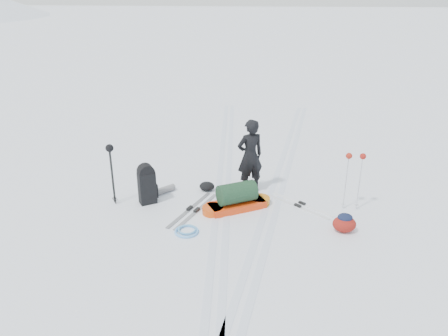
{
  "coord_description": "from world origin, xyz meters",
  "views": [
    {
      "loc": [
        0.94,
        -8.76,
        4.67
      ],
      "look_at": [
        0.05,
        0.03,
        0.95
      ],
      "focal_mm": 35.0,
      "sensor_mm": 36.0,
      "label": 1
    }
  ],
  "objects": [
    {
      "name": "touring_skis_white",
      "position": [
        1.77,
        0.24,
        0.01
      ],
      "size": [
        1.45,
        1.25,
        0.06
      ],
      "rotation": [
        0.0,
        0.0,
        -0.68
      ],
      "color": "silver",
      "rests_on": "ground"
    },
    {
      "name": "ski_poles_silver",
      "position": [
        2.88,
        0.21,
        1.12
      ],
      "size": [
        0.43,
        0.14,
        1.34
      ],
      "rotation": [
        0.0,
        0.0,
        0.18
      ],
      "color": "silver",
      "rests_on": "ground"
    },
    {
      "name": "rope_coil",
      "position": [
        -0.59,
        -1.16,
        0.03
      ],
      "size": [
        0.66,
        0.66,
        0.06
      ],
      "rotation": [
        0.0,
        0.0,
        0.4
      ],
      "color": "#63ACF1",
      "rests_on": "ground"
    },
    {
      "name": "pulk_sled",
      "position": [
        0.35,
        -0.04,
        0.24
      ],
      "size": [
        1.65,
        1.2,
        0.62
      ],
      "rotation": [
        0.0,
        0.0,
        0.5
      ],
      "color": "red",
      "rests_on": "ground"
    },
    {
      "name": "ski_tracks",
      "position": [
        0.61,
        0.88,
        0.0
      ],
      "size": [
        3.38,
        17.97,
        0.01
      ],
      "color": "silver",
      "rests_on": "ground"
    },
    {
      "name": "touring_skis_grey",
      "position": [
        -0.62,
        -0.24,
        0.02
      ],
      "size": [
        0.9,
        1.82,
        0.07
      ],
      "rotation": [
        0.0,
        0.0,
        1.22
      ],
      "color": "#94979C",
      "rests_on": "ground"
    },
    {
      "name": "thermos_pair",
      "position": [
        -1.78,
        0.48,
        0.12
      ],
      "size": [
        0.25,
        0.17,
        0.26
      ],
      "rotation": [
        0.0,
        0.0,
        -0.29
      ],
      "color": "#58595F",
      "rests_on": "ground"
    },
    {
      "name": "small_daypack",
      "position": [
        2.6,
        -0.81,
        0.2
      ],
      "size": [
        0.59,
        0.54,
        0.41
      ],
      "rotation": [
        0.0,
        0.0,
        -0.49
      ],
      "color": "maroon",
      "rests_on": "ground"
    },
    {
      "name": "ski_poles_black",
      "position": [
        -2.47,
        -0.05,
        1.18
      ],
      "size": [
        0.18,
        0.18,
        1.44
      ],
      "rotation": [
        0.0,
        0.0,
        0.02
      ],
      "color": "black",
      "rests_on": "ground"
    },
    {
      "name": "skier",
      "position": [
        0.58,
        0.92,
        0.91
      ],
      "size": [
        0.79,
        0.7,
        1.82
      ],
      "primitive_type": "imported",
      "rotation": [
        0.0,
        0.0,
        3.64
      ],
      "color": "black",
      "rests_on": "ground"
    },
    {
      "name": "stuff_sack",
      "position": [
        -0.45,
        0.81,
        0.12
      ],
      "size": [
        0.45,
        0.4,
        0.23
      ],
      "rotation": [
        0.0,
        0.0,
        0.4
      ],
      "color": "black",
      "rests_on": "ground"
    },
    {
      "name": "expedition_rucksack",
      "position": [
        -1.69,
        0.11,
        0.44
      ],
      "size": [
        0.74,
        1.01,
        0.96
      ],
      "rotation": [
        0.0,
        0.0,
        0.54
      ],
      "color": "black",
      "rests_on": "ground"
    },
    {
      "name": "ground",
      "position": [
        0.0,
        0.0,
        0.0
      ],
      "size": [
        200.0,
        200.0,
        0.0
      ],
      "primitive_type": "plane",
      "color": "white",
      "rests_on": "ground"
    }
  ]
}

